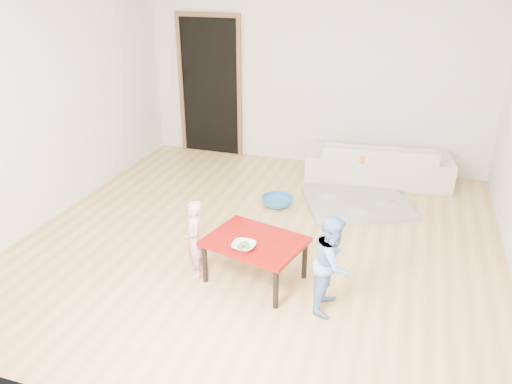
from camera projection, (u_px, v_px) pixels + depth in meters
The scene contains 13 objects.
floor at pixel (262, 239), 5.44m from camera, with size 5.00×5.00×0.01m, color tan.
back_wall at pixel (315, 76), 7.07m from camera, with size 5.00×0.02×2.60m, color white.
left_wall at pixel (50, 104), 5.61m from camera, with size 0.02×5.00×2.60m, color white.
doorway at pixel (211, 87), 7.62m from camera, with size 1.02×0.08×2.11m, color brown, non-canonical shape.
sofa at pixel (378, 161), 6.81m from camera, with size 1.93×0.76×0.56m, color beige.
cushion at pixel (352, 154), 6.67m from camera, with size 0.41×0.37×0.11m, color orange.
red_table at pixel (255, 260), 4.66m from camera, with size 0.86×0.65×0.43m, color maroon, non-canonical shape.
bowl at pixel (244, 246), 4.41m from camera, with size 0.21×0.21×0.05m, color white.
broccoli at pixel (244, 246), 4.41m from camera, with size 0.12×0.12×0.06m, color #2D5919, non-canonical shape.
child_pink at pixel (194, 239), 4.67m from camera, with size 0.28×0.18×0.77m, color #EC6C7C.
child_blue at pixel (332, 263), 4.19m from camera, with size 0.43×0.33×0.88m, color #649DE8.
basin at pixel (277, 201), 6.17m from camera, with size 0.38×0.38×0.12m, color #2E6BAF.
blanket at pixel (357, 203), 6.19m from camera, with size 1.23×1.02×0.06m, color #B3AD9E, non-canonical shape.
Camera 1 is at (1.40, -4.53, 2.72)m, focal length 35.00 mm.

